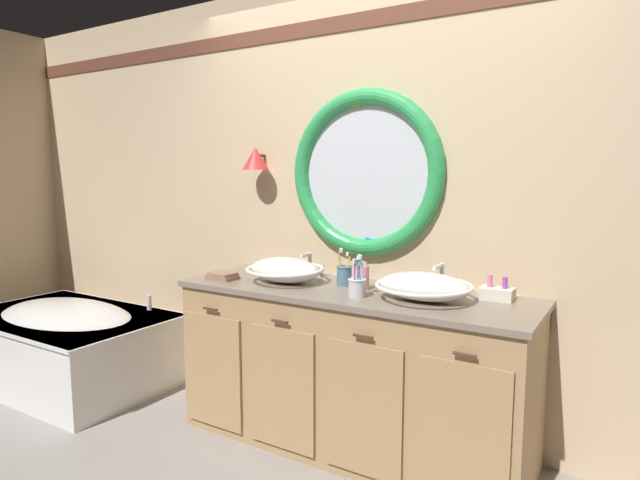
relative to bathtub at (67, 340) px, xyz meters
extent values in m
plane|color=gray|center=(2.13, 0.03, -0.30)|extent=(14.00, 14.00, 0.00)
cube|color=#D6B78E|center=(2.13, 0.62, 1.00)|extent=(6.40, 0.08, 2.60)
cube|color=brown|center=(2.13, 0.58, 2.02)|extent=(6.27, 0.01, 0.09)
ellipsoid|color=silver|center=(2.05, 0.56, 1.17)|extent=(0.85, 0.02, 0.78)
torus|color=green|center=(2.05, 0.56, 1.17)|extent=(0.95, 0.09, 0.95)
cube|color=silver|center=(2.48, 0.55, 1.21)|extent=(0.05, 0.01, 0.05)
cube|color=green|center=(2.36, 0.55, 1.44)|extent=(0.05, 0.01, 0.05)
cube|color=yellow|center=(2.01, 0.55, 1.56)|extent=(0.05, 0.01, 0.05)
cube|color=red|center=(1.77, 0.55, 1.46)|extent=(0.05, 0.01, 0.05)
cube|color=teal|center=(1.63, 0.55, 1.18)|extent=(0.05, 0.01, 0.05)
cube|color=purple|center=(1.72, 0.55, 0.93)|extent=(0.05, 0.01, 0.05)
cube|color=teal|center=(2.09, 0.55, 0.78)|extent=(0.05, 0.01, 0.05)
cube|color=red|center=(2.39, 0.55, 0.93)|extent=(0.05, 0.01, 0.05)
cylinder|color=#4C3823|center=(1.33, 0.53, 1.28)|extent=(0.02, 0.09, 0.02)
cone|color=red|center=(1.33, 0.48, 1.26)|extent=(0.17, 0.17, 0.14)
cube|color=tan|center=(2.13, 0.27, 0.11)|extent=(1.88, 0.61, 0.84)
cube|color=gray|center=(2.13, 0.27, 0.55)|extent=(1.92, 0.65, 0.03)
cube|color=gray|center=(2.13, 0.57, 0.47)|extent=(1.88, 0.02, 0.11)
cube|color=tan|center=(1.42, -0.04, 0.07)|extent=(0.39, 0.02, 0.64)
cylinder|color=#422D1E|center=(1.42, -0.05, 0.43)|extent=(0.10, 0.01, 0.01)
cube|color=tan|center=(1.89, -0.04, 0.07)|extent=(0.39, 0.02, 0.64)
cylinder|color=#422D1E|center=(1.89, -0.05, 0.43)|extent=(0.10, 0.01, 0.01)
cube|color=tan|center=(2.36, -0.04, 0.07)|extent=(0.39, 0.02, 0.64)
cylinder|color=#422D1E|center=(2.36, -0.05, 0.43)|extent=(0.10, 0.01, 0.01)
cube|color=tan|center=(2.83, -0.04, 0.07)|extent=(0.39, 0.02, 0.64)
cylinder|color=#422D1E|center=(2.83, -0.05, 0.43)|extent=(0.10, 0.01, 0.01)
cube|color=white|center=(0.00, 0.00, -0.06)|extent=(1.46, 0.91, 0.49)
ellipsoid|color=white|center=(0.00, 0.00, 0.14)|extent=(1.20, 0.71, 0.28)
cube|color=white|center=(0.00, 0.00, 0.18)|extent=(1.49, 0.94, 0.02)
cylinder|color=silver|center=(0.40, 0.40, 0.24)|extent=(0.04, 0.04, 0.11)
cylinder|color=silver|center=(0.00, 0.00, 0.14)|extent=(0.04, 0.04, 0.01)
ellipsoid|color=white|center=(1.72, 0.24, 0.63)|extent=(0.42, 0.27, 0.14)
torus|color=white|center=(1.72, 0.24, 0.64)|extent=(0.44, 0.44, 0.02)
cylinder|color=silver|center=(1.72, 0.24, 0.64)|extent=(0.03, 0.03, 0.01)
ellipsoid|color=white|center=(2.54, 0.24, 0.63)|extent=(0.45, 0.27, 0.14)
torus|color=white|center=(2.54, 0.24, 0.63)|extent=(0.47, 0.47, 0.02)
cylinder|color=silver|center=(2.54, 0.24, 0.63)|extent=(0.03, 0.03, 0.01)
cylinder|color=silver|center=(1.72, 0.50, 0.57)|extent=(0.05, 0.05, 0.02)
cylinder|color=silver|center=(1.72, 0.50, 0.64)|extent=(0.02, 0.02, 0.11)
sphere|color=silver|center=(1.72, 0.50, 0.69)|extent=(0.03, 0.03, 0.03)
cylinder|color=silver|center=(1.72, 0.46, 0.69)|extent=(0.02, 0.10, 0.02)
cylinder|color=silver|center=(1.64, 0.50, 0.59)|extent=(0.04, 0.04, 0.06)
cylinder|color=silver|center=(1.79, 0.50, 0.59)|extent=(0.04, 0.04, 0.06)
cube|color=silver|center=(1.64, 0.50, 0.63)|extent=(0.05, 0.01, 0.01)
cube|color=silver|center=(1.79, 0.50, 0.63)|extent=(0.05, 0.01, 0.01)
cylinder|color=silver|center=(2.54, 0.50, 0.57)|extent=(0.05, 0.05, 0.02)
cylinder|color=silver|center=(2.54, 0.50, 0.64)|extent=(0.02, 0.02, 0.11)
sphere|color=silver|center=(2.54, 0.50, 0.70)|extent=(0.03, 0.03, 0.03)
cylinder|color=silver|center=(2.54, 0.44, 0.70)|extent=(0.02, 0.12, 0.02)
cylinder|color=silver|center=(2.45, 0.50, 0.59)|extent=(0.04, 0.04, 0.06)
cylinder|color=silver|center=(2.62, 0.50, 0.59)|extent=(0.04, 0.04, 0.06)
cube|color=silver|center=(2.45, 0.50, 0.63)|extent=(0.05, 0.01, 0.01)
cube|color=silver|center=(2.62, 0.50, 0.63)|extent=(0.05, 0.01, 0.01)
cylinder|color=slate|center=(2.05, 0.34, 0.62)|extent=(0.08, 0.08, 0.10)
torus|color=slate|center=(2.05, 0.34, 0.67)|extent=(0.09, 0.09, 0.01)
cylinder|color=yellow|center=(2.06, 0.34, 0.65)|extent=(0.03, 0.02, 0.15)
cube|color=white|center=(2.06, 0.34, 0.74)|extent=(0.02, 0.02, 0.03)
cylinder|color=orange|center=(2.02, 0.34, 0.66)|extent=(0.03, 0.02, 0.17)
cube|color=white|center=(2.02, 0.34, 0.76)|extent=(0.02, 0.02, 0.02)
cylinder|color=silver|center=(2.23, 0.13, 0.61)|extent=(0.09, 0.09, 0.09)
torus|color=silver|center=(2.23, 0.13, 0.65)|extent=(0.09, 0.09, 0.01)
cylinder|color=blue|center=(2.25, 0.13, 0.66)|extent=(0.04, 0.04, 0.18)
cube|color=white|center=(2.25, 0.13, 0.77)|extent=(0.02, 0.02, 0.03)
cylinder|color=green|center=(2.23, 0.16, 0.66)|extent=(0.03, 0.02, 0.17)
cube|color=white|center=(2.23, 0.16, 0.76)|extent=(0.02, 0.02, 0.02)
cylinder|color=purple|center=(2.22, 0.12, 0.65)|extent=(0.01, 0.02, 0.16)
cube|color=white|center=(2.22, 0.12, 0.75)|extent=(0.02, 0.02, 0.02)
cylinder|color=pink|center=(2.18, 0.30, 0.63)|extent=(0.06, 0.06, 0.13)
cylinder|color=silver|center=(2.18, 0.30, 0.70)|extent=(0.04, 0.04, 0.02)
cylinder|color=silver|center=(2.18, 0.28, 0.71)|extent=(0.01, 0.04, 0.01)
cube|color=#936B56|center=(1.36, 0.12, 0.57)|extent=(0.17, 0.12, 0.02)
cube|color=#936B56|center=(1.36, 0.12, 0.59)|extent=(0.16, 0.12, 0.02)
cube|color=beige|center=(2.84, 0.45, 0.59)|extent=(0.16, 0.11, 0.06)
cylinder|color=pink|center=(2.80, 0.45, 0.65)|extent=(0.02, 0.02, 0.06)
cylinder|color=purple|center=(2.87, 0.45, 0.65)|extent=(0.02, 0.02, 0.06)
camera|label=1|loc=(3.43, -2.17, 1.18)|focal=29.93mm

